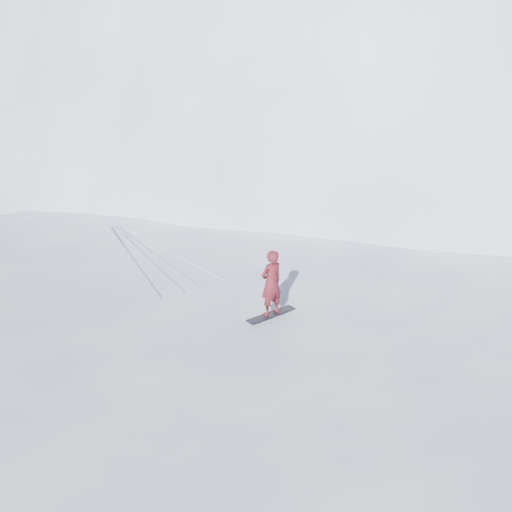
# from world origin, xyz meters

# --- Properties ---
(ground) EXTENTS (400.00, 400.00, 0.00)m
(ground) POSITION_xyz_m (0.00, 0.00, 0.00)
(ground) COLOR white
(ground) RESTS_ON ground
(near_ridge) EXTENTS (36.00, 28.00, 4.80)m
(near_ridge) POSITION_xyz_m (1.00, 3.00, 0.00)
(near_ridge) COLOR white
(near_ridge) RESTS_ON ground
(summit_peak) EXTENTS (60.00, 56.00, 56.00)m
(summit_peak) POSITION_xyz_m (22.00, 26.00, 0.00)
(summit_peak) COLOR white
(summit_peak) RESTS_ON ground
(peak_shoulder) EXTENTS (28.00, 24.00, 18.00)m
(peak_shoulder) POSITION_xyz_m (10.00, 20.00, 0.00)
(peak_shoulder) COLOR white
(peak_shoulder) RESTS_ON ground
(wind_bumps) EXTENTS (16.00, 14.40, 1.00)m
(wind_bumps) POSITION_xyz_m (-0.56, 2.12, 0.00)
(wind_bumps) COLOR white
(wind_bumps) RESTS_ON ground
(snowboard) EXTENTS (1.31, 0.61, 0.02)m
(snowboard) POSITION_xyz_m (1.04, -0.57, 2.41)
(snowboard) COLOR black
(snowboard) RESTS_ON near_ridge
(snowboarder) EXTENTS (0.67, 0.53, 1.59)m
(snowboarder) POSITION_xyz_m (1.04, -0.57, 3.22)
(snowboarder) COLOR maroon
(snowboarder) RESTS_ON snowboard
(board_tracks) EXTENTS (2.52, 5.98, 0.04)m
(board_tracks) POSITION_xyz_m (-0.93, 4.25, 2.42)
(board_tracks) COLOR silver
(board_tracks) RESTS_ON ground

